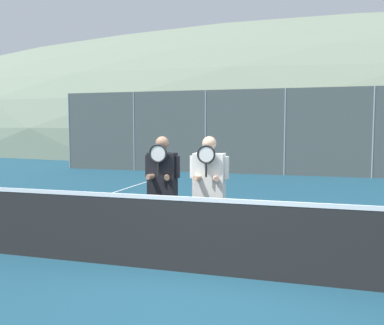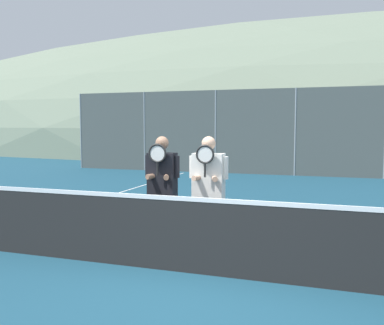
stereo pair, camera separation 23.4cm
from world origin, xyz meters
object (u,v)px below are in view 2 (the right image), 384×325
object	(u,v)px
player_leftmost	(162,185)
player_center_left	(208,186)
car_left_of_center	(291,148)
car_far_left	(184,146)

from	to	relation	value
player_leftmost	player_center_left	bearing A→B (deg)	2.60
car_left_of_center	player_center_left	bearing A→B (deg)	-89.60
player_leftmost	car_far_left	size ratio (longest dim) A/B	0.38
car_far_left	car_left_of_center	bearing A→B (deg)	-0.17
player_center_left	car_left_of_center	bearing A→B (deg)	90.40
player_center_left	car_left_of_center	distance (m)	12.95
player_leftmost	car_left_of_center	world-z (taller)	car_left_of_center
player_center_left	car_far_left	distance (m)	13.90
player_center_left	player_leftmost	bearing A→B (deg)	-177.40
player_center_left	car_left_of_center	xyz separation A→B (m)	(-0.09, 12.95, -0.10)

